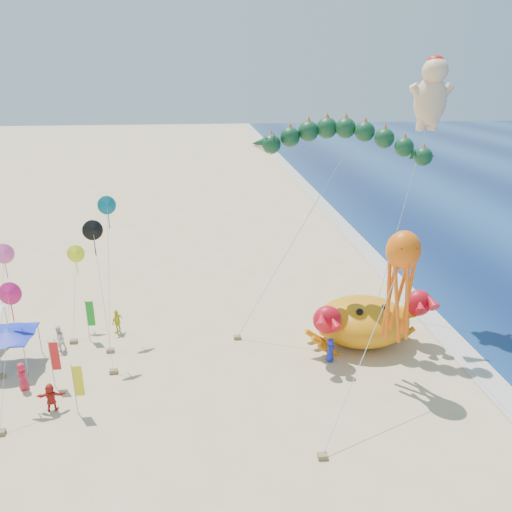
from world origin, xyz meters
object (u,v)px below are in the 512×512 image
Objects in this scene: crab_inflatable at (363,320)px; octopus_kite at (400,278)px; cherub_kite at (432,92)px; dragon_kite at (342,145)px; canopy_blue at (6,333)px.

octopus_kite is at bearing -84.43° from crab_inflatable.
cherub_kite is at bearing 44.83° from crab_inflatable.
octopus_kite is at bearing -74.07° from dragon_kite.
crab_inflatable is 17.11m from cherub_kite.
dragon_kite is (-1.53, 2.43, 11.82)m from crab_inflatable.
canopy_blue is at bearing 170.54° from octopus_kite.
canopy_blue is (-24.23, 4.04, -4.40)m from octopus_kite.
crab_inflatable is at bearing 1.04° from canopy_blue.
cherub_kite reaches higher than canopy_blue.
cherub_kite is 1.99× the size of octopus_kite.
cherub_kite is 33.43m from canopy_blue.
dragon_kite is 1.53× the size of octopus_kite.
dragon_kite is 9.83m from octopus_kite.
crab_inflatable is 6.79m from octopus_kite.
octopus_kite is 24.96m from canopy_blue.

